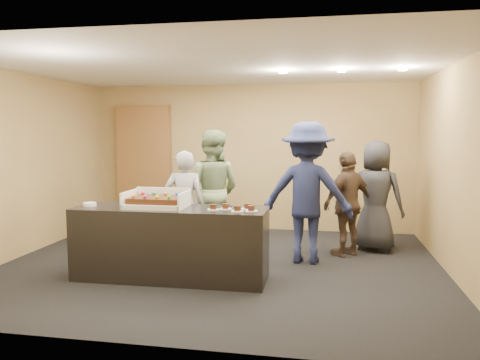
{
  "coord_description": "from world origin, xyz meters",
  "views": [
    {
      "loc": [
        1.41,
        -6.16,
        1.85
      ],
      "look_at": [
        0.28,
        0.0,
        1.19
      ],
      "focal_mm": 35.0,
      "sensor_mm": 36.0,
      "label": 1
    }
  ],
  "objects_px": {
    "serving_counter": "(171,243)",
    "person_server_grey": "(185,205)",
    "cake_box": "(157,203)",
    "person_dark_suit": "(376,196)",
    "person_navy_man": "(307,193)",
    "person_sage_man": "(212,190)",
    "storage_cabinet": "(144,166)",
    "person_brown_extra": "(348,204)",
    "sheet_cake": "(156,200)",
    "plate_stack": "(90,204)"
  },
  "relations": [
    {
      "from": "serving_counter",
      "to": "person_server_grey",
      "type": "bearing_deg",
      "value": 94.93
    },
    {
      "from": "cake_box",
      "to": "person_server_grey",
      "type": "xyz_separation_m",
      "value": [
        0.09,
        0.86,
        -0.16
      ]
    },
    {
      "from": "person_dark_suit",
      "to": "person_navy_man",
      "type": "bearing_deg",
      "value": 61.85
    },
    {
      "from": "person_server_grey",
      "to": "person_sage_man",
      "type": "relative_size",
      "value": 0.84
    },
    {
      "from": "storage_cabinet",
      "to": "person_brown_extra",
      "type": "bearing_deg",
      "value": -22.38
    },
    {
      "from": "serving_counter",
      "to": "person_brown_extra",
      "type": "distance_m",
      "value": 2.72
    },
    {
      "from": "person_sage_man",
      "to": "sheet_cake",
      "type": "bearing_deg",
      "value": 82.32
    },
    {
      "from": "serving_counter",
      "to": "cake_box",
      "type": "distance_m",
      "value": 0.53
    },
    {
      "from": "person_server_grey",
      "to": "person_brown_extra",
      "type": "distance_m",
      "value": 2.4
    },
    {
      "from": "plate_stack",
      "to": "person_server_grey",
      "type": "relative_size",
      "value": 0.11
    },
    {
      "from": "person_sage_man",
      "to": "person_navy_man",
      "type": "height_order",
      "value": "person_navy_man"
    },
    {
      "from": "plate_stack",
      "to": "person_navy_man",
      "type": "relative_size",
      "value": 0.08
    },
    {
      "from": "plate_stack",
      "to": "person_dark_suit",
      "type": "bearing_deg",
      "value": 27.69
    },
    {
      "from": "plate_stack",
      "to": "person_brown_extra",
      "type": "distance_m",
      "value": 3.64
    },
    {
      "from": "person_navy_man",
      "to": "person_dark_suit",
      "type": "bearing_deg",
      "value": -136.76
    },
    {
      "from": "storage_cabinet",
      "to": "person_navy_man",
      "type": "distance_m",
      "value": 3.81
    },
    {
      "from": "storage_cabinet",
      "to": "person_sage_man",
      "type": "relative_size",
      "value": 1.26
    },
    {
      "from": "serving_counter",
      "to": "person_navy_man",
      "type": "height_order",
      "value": "person_navy_man"
    },
    {
      "from": "storage_cabinet",
      "to": "person_brown_extra",
      "type": "height_order",
      "value": "storage_cabinet"
    },
    {
      "from": "storage_cabinet",
      "to": "serving_counter",
      "type": "bearing_deg",
      "value": -62.94
    },
    {
      "from": "cake_box",
      "to": "person_brown_extra",
      "type": "distance_m",
      "value": 2.84
    },
    {
      "from": "cake_box",
      "to": "person_dark_suit",
      "type": "height_order",
      "value": "person_dark_suit"
    },
    {
      "from": "person_navy_man",
      "to": "person_brown_extra",
      "type": "relative_size",
      "value": 1.27
    },
    {
      "from": "person_server_grey",
      "to": "person_sage_man",
      "type": "xyz_separation_m",
      "value": [
        0.26,
        0.6,
        0.15
      ]
    },
    {
      "from": "person_sage_man",
      "to": "plate_stack",
      "type": "bearing_deg",
      "value": 56.63
    },
    {
      "from": "storage_cabinet",
      "to": "cake_box",
      "type": "distance_m",
      "value": 3.38
    },
    {
      "from": "storage_cabinet",
      "to": "sheet_cake",
      "type": "distance_m",
      "value": 3.41
    },
    {
      "from": "person_sage_man",
      "to": "person_server_grey",
      "type": "bearing_deg",
      "value": 72.21
    },
    {
      "from": "plate_stack",
      "to": "person_navy_man",
      "type": "height_order",
      "value": "person_navy_man"
    },
    {
      "from": "serving_counter",
      "to": "person_brown_extra",
      "type": "bearing_deg",
      "value": 33.83
    },
    {
      "from": "storage_cabinet",
      "to": "person_brown_extra",
      "type": "relative_size",
      "value": 1.5
    },
    {
      "from": "cake_box",
      "to": "person_navy_man",
      "type": "height_order",
      "value": "person_navy_man"
    },
    {
      "from": "person_sage_man",
      "to": "person_brown_extra",
      "type": "bearing_deg",
      "value": -173.15
    },
    {
      "from": "plate_stack",
      "to": "person_brown_extra",
      "type": "bearing_deg",
      "value": 25.66
    },
    {
      "from": "serving_counter",
      "to": "person_sage_man",
      "type": "xyz_separation_m",
      "value": [
        0.17,
        1.48,
        0.48
      ]
    },
    {
      "from": "person_server_grey",
      "to": "sheet_cake",
      "type": "bearing_deg",
      "value": 70.64
    },
    {
      "from": "serving_counter",
      "to": "sheet_cake",
      "type": "relative_size",
      "value": 3.77
    },
    {
      "from": "plate_stack",
      "to": "storage_cabinet",
      "type": "bearing_deg",
      "value": 99.49
    },
    {
      "from": "cake_box",
      "to": "person_dark_suit",
      "type": "bearing_deg",
      "value": 33.55
    },
    {
      "from": "person_dark_suit",
      "to": "person_brown_extra",
      "type": "bearing_deg",
      "value": 63.39
    },
    {
      "from": "serving_counter",
      "to": "sheet_cake",
      "type": "height_order",
      "value": "sheet_cake"
    },
    {
      "from": "person_brown_extra",
      "to": "person_navy_man",
      "type": "bearing_deg",
      "value": -5.16
    },
    {
      "from": "storage_cabinet",
      "to": "person_sage_man",
      "type": "xyz_separation_m",
      "value": [
        1.75,
        -1.62,
        -0.24
      ]
    },
    {
      "from": "cake_box",
      "to": "person_dark_suit",
      "type": "xyz_separation_m",
      "value": [
        2.83,
        1.88,
        -0.09
      ]
    },
    {
      "from": "person_brown_extra",
      "to": "person_dark_suit",
      "type": "height_order",
      "value": "person_dark_suit"
    },
    {
      "from": "sheet_cake",
      "to": "person_dark_suit",
      "type": "distance_m",
      "value": 3.42
    },
    {
      "from": "serving_counter",
      "to": "storage_cabinet",
      "type": "xyz_separation_m",
      "value": [
        -1.58,
        3.1,
        0.72
      ]
    },
    {
      "from": "person_navy_man",
      "to": "person_brown_extra",
      "type": "bearing_deg",
      "value": -137.96
    },
    {
      "from": "cake_box",
      "to": "person_dark_suit",
      "type": "distance_m",
      "value": 3.4
    },
    {
      "from": "cake_box",
      "to": "person_server_grey",
      "type": "height_order",
      "value": "person_server_grey"
    }
  ]
}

